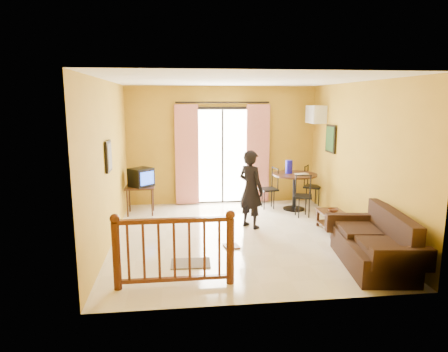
{
  "coord_description": "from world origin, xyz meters",
  "views": [
    {
      "loc": [
        -1.09,
        -6.95,
        2.46
      ],
      "look_at": [
        -0.23,
        0.2,
        1.1
      ],
      "focal_mm": 32.0,
      "sensor_mm": 36.0,
      "label": 1
    }
  ],
  "objects": [
    {
      "name": "tv_table",
      "position": [
        -1.9,
        1.71,
        0.54
      ],
      "size": [
        0.62,
        0.52,
        0.62
      ],
      "color": "black",
      "rests_on": "ground"
    },
    {
      "name": "sofa",
      "position": [
        1.85,
        -1.57,
        0.31
      ],
      "size": [
        1.01,
        1.85,
        0.84
      ],
      "rotation": [
        0.0,
        0.0,
        -0.13
      ],
      "color": "black",
      "rests_on": "ground"
    },
    {
      "name": "air_conditioner",
      "position": [
        2.09,
        1.95,
        2.15
      ],
      "size": [
        0.31,
        0.6,
        0.4
      ],
      "color": "white",
      "rests_on": "room_shell"
    },
    {
      "name": "botanical_print",
      "position": [
        2.22,
        1.3,
        1.65
      ],
      "size": [
        0.05,
        0.5,
        0.6
      ],
      "color": "black",
      "rests_on": "room_shell"
    },
    {
      "name": "ground",
      "position": [
        0.0,
        0.0,
        0.0
      ],
      "size": [
        5.0,
        5.0,
        0.0
      ],
      "primitive_type": "plane",
      "color": "beige",
      "rests_on": "ground"
    },
    {
      "name": "bowl",
      "position": [
        1.85,
        0.1,
        0.4
      ],
      "size": [
        0.2,
        0.2,
        0.06
      ],
      "primitive_type": "imported",
      "rotation": [
        0.0,
        0.0,
        -0.04
      ],
      "color": "#4F2B1B",
      "rests_on": "coffee_table"
    },
    {
      "name": "standing_person",
      "position": [
        0.33,
        0.5,
        0.77
      ],
      "size": [
        0.64,
        0.66,
        1.53
      ],
      "primitive_type": "imported",
      "rotation": [
        0.0,
        0.0,
        2.25
      ],
      "color": "black",
      "rests_on": "ground"
    },
    {
      "name": "coffee_table",
      "position": [
        1.85,
        0.03,
        0.24
      ],
      "size": [
        0.46,
        0.82,
        0.37
      ],
      "color": "black",
      "rests_on": "ground"
    },
    {
      "name": "doormat",
      "position": [
        -0.91,
        -1.19,
        0.01
      ],
      "size": [
        0.61,
        0.42,
        0.02
      ],
      "primitive_type": "cube",
      "rotation": [
        0.0,
        0.0,
        -0.03
      ],
      "color": "#60564C",
      "rests_on": "ground"
    },
    {
      "name": "sandals",
      "position": [
        -0.2,
        -0.55,
        0.01
      ],
      "size": [
        0.28,
        0.26,
        0.03
      ],
      "color": "#4F2B1B",
      "rests_on": "ground"
    },
    {
      "name": "stair_balustrade",
      "position": [
        -1.15,
        -1.9,
        0.56
      ],
      "size": [
        1.63,
        0.13,
        1.04
      ],
      "color": "#471E0F",
      "rests_on": "ground"
    },
    {
      "name": "balcony_door",
      "position": [
        0.0,
        2.43,
        1.19
      ],
      "size": [
        2.25,
        0.14,
        2.46
      ],
      "color": "black",
      "rests_on": "ground"
    },
    {
      "name": "room_shell",
      "position": [
        0.0,
        0.0,
        1.7
      ],
      "size": [
        5.0,
        5.0,
        5.0
      ],
      "color": "white",
      "rests_on": "ground"
    },
    {
      "name": "water_jug",
      "position": [
        1.44,
        1.74,
        0.98
      ],
      "size": [
        0.16,
        0.16,
        0.3
      ],
      "primitive_type": "cylinder",
      "color": "#1814BC",
      "rests_on": "dining_table"
    },
    {
      "name": "picture_left",
      "position": [
        -2.22,
        -0.2,
        1.55
      ],
      "size": [
        0.05,
        0.42,
        0.52
      ],
      "color": "black",
      "rests_on": "room_shell"
    },
    {
      "name": "dining_table",
      "position": [
        1.56,
        1.66,
        0.66
      ],
      "size": [
        1.0,
        1.0,
        0.83
      ],
      "color": "black",
      "rests_on": "ground"
    },
    {
      "name": "serving_tray",
      "position": [
        1.68,
        1.56,
        0.84
      ],
      "size": [
        0.31,
        0.23,
        0.02
      ],
      "primitive_type": "cube",
      "rotation": [
        0.0,
        0.0,
        0.2
      ],
      "color": "beige",
      "rests_on": "dining_table"
    },
    {
      "name": "television",
      "position": [
        -1.87,
        1.71,
        0.82
      ],
      "size": [
        0.6,
        0.59,
        0.4
      ],
      "rotation": [
        0.0,
        0.0,
        0.76
      ],
      "color": "black",
      "rests_on": "tv_table"
    },
    {
      "name": "dining_chairs",
      "position": [
        1.55,
        1.63,
        0.0
      ],
      "size": [
        1.63,
        1.43,
        0.95
      ],
      "color": "black",
      "rests_on": "ground"
    }
  ]
}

